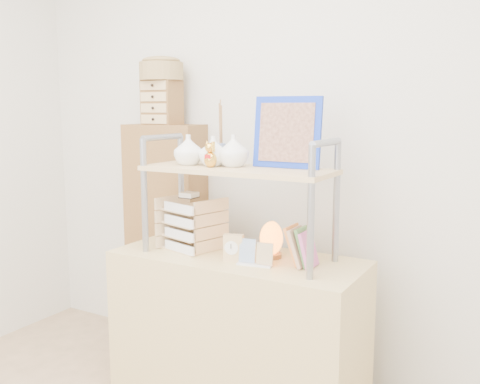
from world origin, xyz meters
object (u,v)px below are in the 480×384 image
at_px(desk, 237,331).
at_px(salt_lamp, 271,239).
at_px(letter_tray, 190,226).
at_px(cabinet, 167,238).

height_order(desk, salt_lamp, salt_lamp).
xyz_separation_m(desk, salt_lamp, (0.15, 0.06, 0.46)).
relative_size(desk, salt_lamp, 6.91).
bearing_deg(letter_tray, salt_lamp, 8.15).
bearing_deg(cabinet, letter_tray, -45.52).
relative_size(desk, letter_tray, 4.19).
height_order(cabinet, letter_tray, cabinet).
xyz_separation_m(desk, letter_tray, (-0.27, -0.00, 0.49)).
height_order(letter_tray, salt_lamp, letter_tray).
relative_size(letter_tray, salt_lamp, 1.65).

